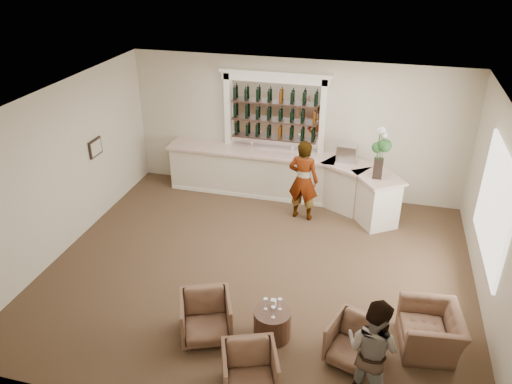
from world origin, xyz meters
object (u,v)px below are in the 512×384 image
at_px(espresso_machine, 347,153).
at_px(flower_vase, 380,150).
at_px(cocktail_table, 272,324).
at_px(guest, 372,350).
at_px(armchair_center, 250,371).
at_px(bar_counter, 283,177).
at_px(armchair_far, 430,330).
at_px(armchair_right, 355,342).
at_px(sommelier, 303,180).
at_px(armchair_left, 206,317).

distance_m(espresso_machine, flower_vase, 1.12).
xyz_separation_m(cocktail_table, guest, (1.54, -0.74, 0.56)).
bearing_deg(flower_vase, armchair_center, -105.46).
bearing_deg(cocktail_table, guest, -25.73).
distance_m(bar_counter, guest, 5.91).
bearing_deg(armchair_center, armchair_far, 10.28).
relative_size(espresso_machine, flower_vase, 0.39).
distance_m(armchair_center, flower_vase, 5.50).
distance_m(bar_counter, armchair_right, 5.29).
distance_m(guest, espresso_machine, 5.58).
height_order(bar_counter, espresso_machine, espresso_machine).
height_order(bar_counter, cocktail_table, bar_counter).
xyz_separation_m(cocktail_table, armchair_center, (-0.06, -1.12, 0.10)).
bearing_deg(guest, espresso_machine, -53.56).
distance_m(cocktail_table, espresso_machine, 4.90).
bearing_deg(armchair_right, armchair_far, 44.67).
height_order(cocktail_table, armchair_center, armchair_center).
bearing_deg(armchair_far, flower_vase, -171.06).
bearing_deg(sommelier, bar_counter, -44.89).
xyz_separation_m(bar_counter, cocktail_table, (0.82, -4.66, -0.32)).
relative_size(bar_counter, armchair_far, 5.63).
bearing_deg(flower_vase, armchair_right, -90.58).
relative_size(bar_counter, espresso_machine, 12.96).
bearing_deg(guest, armchair_center, 40.16).
xyz_separation_m(bar_counter, guest, (2.36, -5.41, 0.24)).
bearing_deg(armchair_left, armchair_far, -12.34).
bearing_deg(armchair_center, sommelier, 70.58).
xyz_separation_m(guest, flower_vase, (-0.19, 4.74, 0.97)).
height_order(armchair_far, espresso_machine, espresso_machine).
relative_size(armchair_center, armchair_right, 1.01).
bearing_deg(bar_counter, armchair_left, -92.41).
distance_m(bar_counter, espresso_machine, 1.65).
height_order(bar_counter, armchair_right, bar_counter).
height_order(guest, flower_vase, flower_vase).
xyz_separation_m(bar_counter, armchair_right, (2.13, -4.84, -0.23)).
relative_size(guest, armchair_far, 1.59).
bearing_deg(flower_vase, cocktail_table, -108.70).
distance_m(armchair_far, flower_vase, 4.03).
relative_size(guest, armchair_right, 2.12).
bearing_deg(armchair_left, sommelier, 55.88).
bearing_deg(bar_counter, armchair_far, -52.87).
bearing_deg(bar_counter, cocktail_table, -80.03).
xyz_separation_m(armchair_right, espresso_machine, (-0.67, 4.91, 0.99)).
relative_size(cocktail_table, guest, 0.37).
relative_size(sommelier, armchair_left, 2.28).
bearing_deg(armchair_right, flower_vase, 106.77).
relative_size(armchair_left, flower_vase, 0.72).
distance_m(armchair_right, flower_vase, 4.41).
xyz_separation_m(sommelier, guest, (1.75, -4.62, -0.12)).
height_order(sommelier, armchair_right, sommelier).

